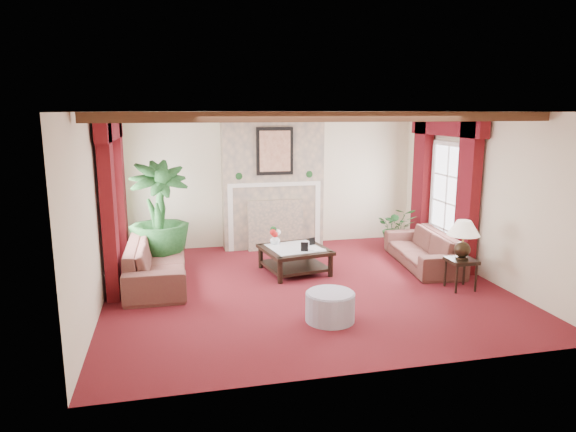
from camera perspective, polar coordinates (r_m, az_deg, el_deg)
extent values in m
plane|color=#510E12|center=(8.13, 1.88, -7.88)|extent=(6.00, 6.00, 0.00)
plane|color=white|center=(7.66, 2.02, 11.51)|extent=(6.00, 6.00, 0.00)
cube|color=beige|center=(10.44, -1.92, 4.10)|extent=(6.00, 0.02, 2.70)
cube|color=beige|center=(7.60, -20.48, 0.55)|extent=(0.02, 5.50, 2.70)
cube|color=beige|center=(9.02, 20.72, 2.17)|extent=(0.02, 5.50, 2.70)
imported|color=#380F1E|center=(8.50, -14.42, -4.22)|extent=(2.31, 0.73, 0.90)
imported|color=#380F1E|center=(9.46, 14.82, -2.93)|extent=(2.18, 1.04, 0.80)
imported|color=black|center=(9.37, -14.03, -2.27)|extent=(1.85, 2.31, 1.04)
imported|color=black|center=(10.48, 11.98, -1.78)|extent=(1.28, 1.31, 0.66)
cylinder|color=gray|center=(6.85, 4.70, -10.03)|extent=(0.65, 0.65, 0.38)
imported|color=silver|center=(8.94, -1.46, -2.62)|extent=(0.23, 0.23, 0.18)
imported|color=black|center=(8.52, 2.54, -2.94)|extent=(0.23, 0.20, 0.29)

